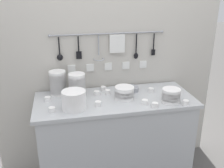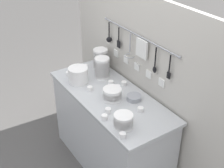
{
  "view_description": "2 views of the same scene",
  "coord_description": "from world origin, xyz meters",
  "px_view_note": "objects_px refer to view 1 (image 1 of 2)",
  "views": [
    {
      "loc": [
        -0.45,
        -2.04,
        1.79
      ],
      "look_at": [
        -0.02,
        0.01,
        0.99
      ],
      "focal_mm": 42.0,
      "sensor_mm": 36.0,
      "label": 1
    },
    {
      "loc": [
        2.0,
        -1.31,
        2.42
      ],
      "look_at": [
        0.07,
        -0.03,
        1.02
      ],
      "focal_mm": 50.0,
      "sensor_mm": 36.0,
      "label": 2
    }
  ],
  "objects_px": {
    "cup_back_right": "(52,110)",
    "cup_back_left": "(155,105)",
    "cup_edge_near": "(48,99)",
    "cup_front_right": "(103,88)",
    "bowl_stack_wide_centre": "(124,93)",
    "cup_front_left": "(97,93)",
    "plate_stack": "(74,100)",
    "bowl_stack_nested_right": "(58,83)",
    "steel_mixing_bowl": "(131,89)",
    "cup_edge_far": "(98,104)",
    "cup_mid_row": "(186,103)",
    "cup_centre": "(151,90)",
    "cup_by_caddy": "(145,102)",
    "bowl_stack_short_front": "(77,85)",
    "bowl_stack_tall_left": "(171,95)",
    "cup_beside_plates": "(108,92)"
  },
  "relations": [
    {
      "from": "bowl_stack_nested_right",
      "to": "cup_back_left",
      "type": "xyz_separation_m",
      "value": [
        0.76,
        -0.43,
        -0.09
      ]
    },
    {
      "from": "bowl_stack_nested_right",
      "to": "bowl_stack_wide_centre",
      "type": "distance_m",
      "value": 0.6
    },
    {
      "from": "cup_back_right",
      "to": "steel_mixing_bowl",
      "type": "bearing_deg",
      "value": 21.5
    },
    {
      "from": "cup_front_right",
      "to": "cup_back_right",
      "type": "relative_size",
      "value": 1.0
    },
    {
      "from": "steel_mixing_bowl",
      "to": "cup_edge_far",
      "type": "distance_m",
      "value": 0.43
    },
    {
      "from": "cup_mid_row",
      "to": "bowl_stack_tall_left",
      "type": "bearing_deg",
      "value": 142.45
    },
    {
      "from": "bowl_stack_tall_left",
      "to": "bowl_stack_short_front",
      "type": "relative_size",
      "value": 0.72
    },
    {
      "from": "bowl_stack_tall_left",
      "to": "cup_mid_row",
      "type": "distance_m",
      "value": 0.13
    },
    {
      "from": "cup_back_right",
      "to": "cup_back_left",
      "type": "bearing_deg",
      "value": -5.98
    },
    {
      "from": "cup_by_caddy",
      "to": "bowl_stack_nested_right",
      "type": "bearing_deg",
      "value": 152.73
    },
    {
      "from": "cup_centre",
      "to": "bowl_stack_short_front",
      "type": "bearing_deg",
      "value": 176.63
    },
    {
      "from": "cup_front_left",
      "to": "cup_back_left",
      "type": "height_order",
      "value": "same"
    },
    {
      "from": "cup_back_right",
      "to": "bowl_stack_nested_right",
      "type": "bearing_deg",
      "value": 80.46
    },
    {
      "from": "cup_centre",
      "to": "cup_back_left",
      "type": "height_order",
      "value": "same"
    },
    {
      "from": "cup_by_caddy",
      "to": "cup_beside_plates",
      "type": "distance_m",
      "value": 0.38
    },
    {
      "from": "cup_beside_plates",
      "to": "bowl_stack_wide_centre",
      "type": "bearing_deg",
      "value": -49.18
    },
    {
      "from": "plate_stack",
      "to": "cup_centre",
      "type": "relative_size",
      "value": 3.73
    },
    {
      "from": "cup_edge_near",
      "to": "cup_centre",
      "type": "height_order",
      "value": "same"
    },
    {
      "from": "cup_front_left",
      "to": "bowl_stack_short_front",
      "type": "bearing_deg",
      "value": 177.28
    },
    {
      "from": "cup_edge_far",
      "to": "cup_beside_plates",
      "type": "bearing_deg",
      "value": 61.77
    },
    {
      "from": "bowl_stack_short_front",
      "to": "cup_centre",
      "type": "bearing_deg",
      "value": -3.37
    },
    {
      "from": "bowl_stack_tall_left",
      "to": "bowl_stack_short_front",
      "type": "xyz_separation_m",
      "value": [
        -0.76,
        0.28,
        0.05
      ]
    },
    {
      "from": "bowl_stack_wide_centre",
      "to": "cup_back_left",
      "type": "relative_size",
      "value": 3.25
    },
    {
      "from": "cup_edge_near",
      "to": "cup_front_right",
      "type": "xyz_separation_m",
      "value": [
        0.51,
        0.14,
        0.0
      ]
    },
    {
      "from": "bowl_stack_short_front",
      "to": "cup_edge_near",
      "type": "height_order",
      "value": "bowl_stack_short_front"
    },
    {
      "from": "cup_edge_near",
      "to": "steel_mixing_bowl",
      "type": "bearing_deg",
      "value": 5.2
    },
    {
      "from": "plate_stack",
      "to": "cup_back_right",
      "type": "distance_m",
      "value": 0.19
    },
    {
      "from": "bowl_stack_short_front",
      "to": "cup_back_right",
      "type": "xyz_separation_m",
      "value": [
        -0.22,
        -0.26,
        -0.09
      ]
    },
    {
      "from": "cup_front_left",
      "to": "cup_by_caddy",
      "type": "height_order",
      "value": "same"
    },
    {
      "from": "cup_back_left",
      "to": "cup_by_caddy",
      "type": "bearing_deg",
      "value": 129.71
    },
    {
      "from": "bowl_stack_wide_centre",
      "to": "cup_mid_row",
      "type": "relative_size",
      "value": 3.25
    },
    {
      "from": "cup_front_left",
      "to": "cup_back_right",
      "type": "xyz_separation_m",
      "value": [
        -0.39,
        -0.26,
        0.0
      ]
    },
    {
      "from": "cup_mid_row",
      "to": "cup_centre",
      "type": "relative_size",
      "value": 1.0
    },
    {
      "from": "cup_edge_near",
      "to": "cup_edge_far",
      "type": "bearing_deg",
      "value": -23.98
    },
    {
      "from": "plate_stack",
      "to": "steel_mixing_bowl",
      "type": "height_order",
      "value": "plate_stack"
    },
    {
      "from": "cup_front_left",
      "to": "cup_centre",
      "type": "distance_m",
      "value": 0.5
    },
    {
      "from": "bowl_stack_short_front",
      "to": "cup_back_right",
      "type": "relative_size",
      "value": 4.11
    },
    {
      "from": "cup_mid_row",
      "to": "plate_stack",
      "type": "bearing_deg",
      "value": 172.94
    },
    {
      "from": "bowl_stack_nested_right",
      "to": "cup_mid_row",
      "type": "relative_size",
      "value": 4.25
    },
    {
      "from": "bowl_stack_short_front",
      "to": "plate_stack",
      "type": "bearing_deg",
      "value": -100.74
    },
    {
      "from": "bowl_stack_tall_left",
      "to": "cup_edge_far",
      "type": "xyz_separation_m",
      "value": [
        -0.61,
        0.05,
        -0.04
      ]
    },
    {
      "from": "bowl_stack_wide_centre",
      "to": "cup_mid_row",
      "type": "distance_m",
      "value": 0.52
    },
    {
      "from": "plate_stack",
      "to": "bowl_stack_nested_right",
      "type": "bearing_deg",
      "value": 109.65
    },
    {
      "from": "bowl_stack_short_front",
      "to": "plate_stack",
      "type": "distance_m",
      "value": 0.25
    },
    {
      "from": "bowl_stack_nested_right",
      "to": "plate_stack",
      "type": "distance_m",
      "value": 0.35
    },
    {
      "from": "steel_mixing_bowl",
      "to": "cup_edge_far",
      "type": "bearing_deg",
      "value": -144.77
    },
    {
      "from": "plate_stack",
      "to": "cup_front_right",
      "type": "relative_size",
      "value": 3.73
    },
    {
      "from": "cup_front_right",
      "to": "cup_by_caddy",
      "type": "bearing_deg",
      "value": -52.14
    },
    {
      "from": "cup_edge_near",
      "to": "cup_front_right",
      "type": "distance_m",
      "value": 0.52
    },
    {
      "from": "bowl_stack_wide_centre",
      "to": "cup_front_left",
      "type": "relative_size",
      "value": 3.25
    }
  ]
}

